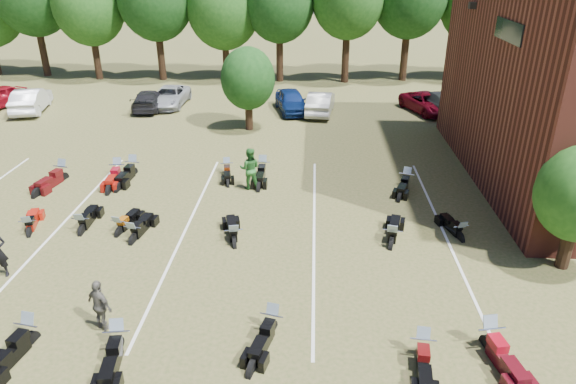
# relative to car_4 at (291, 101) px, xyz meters

# --- Properties ---
(ground) EXTENTS (160.00, 160.00, 0.00)m
(ground) POSITION_rel_car_4_xyz_m (-0.38, -19.42, -0.74)
(ground) COLOR brown
(ground) RESTS_ON ground
(car_1) EXTENTS (2.71, 5.04, 1.58)m
(car_1) POSITION_rel_car_4_xyz_m (-17.52, -0.82, 0.04)
(car_1) COLOR silver
(car_1) RESTS_ON ground
(car_2) EXTENTS (2.29, 4.77, 1.31)m
(car_2) POSITION_rel_car_4_xyz_m (-8.60, 1.04, -0.09)
(car_2) COLOR #94969C
(car_2) RESTS_ON ground
(car_3) EXTENTS (2.25, 4.58, 1.28)m
(car_3) POSITION_rel_car_4_xyz_m (-9.78, 0.18, -0.10)
(car_3) COLOR black
(car_3) RESTS_ON ground
(car_4) EXTENTS (2.73, 4.65, 1.49)m
(car_4) POSITION_rel_car_4_xyz_m (0.00, 0.00, 0.00)
(car_4) COLOR #0B1E53
(car_4) RESTS_ON ground
(car_5) EXTENTS (2.06, 4.60, 1.47)m
(car_5) POSITION_rel_car_4_xyz_m (1.96, -0.31, -0.01)
(car_5) COLOR #A4A39F
(car_5) RESTS_ON ground
(car_6) EXTENTS (3.65, 5.04, 1.28)m
(car_6) POSITION_rel_car_4_xyz_m (9.13, 0.30, -0.11)
(car_6) COLOR #5F0514
(car_6) RESTS_ON ground
(car_7) EXTENTS (3.09, 5.19, 1.41)m
(car_7) POSITION_rel_car_4_xyz_m (9.86, 0.45, -0.04)
(car_7) COLOR #393A3E
(car_7) RESTS_ON ground
(person_green) EXTENTS (0.95, 0.74, 1.94)m
(person_green) POSITION_rel_car_4_xyz_m (-1.31, -12.53, 0.23)
(person_green) COLOR #266626
(person_green) RESTS_ON ground
(person_grey) EXTENTS (1.01, 0.82, 1.61)m
(person_grey) POSITION_rel_car_4_xyz_m (-4.38, -22.35, 0.06)
(person_grey) COLOR #524F46
(person_grey) RESTS_ON ground
(motorcycle_1) EXTENTS (1.14, 2.48, 1.33)m
(motorcycle_1) POSITION_rel_car_4_xyz_m (-6.17, -23.08, -0.74)
(motorcycle_1) COLOR black
(motorcycle_1) RESTS_ON ground
(motorcycle_3) EXTENTS (1.09, 2.42, 1.30)m
(motorcycle_3) POSITION_rel_car_4_xyz_m (-3.64, -23.20, -0.74)
(motorcycle_3) COLOR black
(motorcycle_3) RESTS_ON ground
(motorcycle_4) EXTENTS (1.23, 2.32, 1.23)m
(motorcycle_4) POSITION_rel_car_4_xyz_m (0.44, -22.26, -0.74)
(motorcycle_4) COLOR black
(motorcycle_4) RESTS_ON ground
(motorcycle_5) EXTENTS (0.97, 2.29, 1.24)m
(motorcycle_5) POSITION_rel_car_4_xyz_m (4.50, -23.06, -0.74)
(motorcycle_5) COLOR black
(motorcycle_5) RESTS_ON ground
(motorcycle_6) EXTENTS (1.26, 2.61, 1.40)m
(motorcycle_6) POSITION_rel_car_4_xyz_m (6.37, -22.64, -0.74)
(motorcycle_6) COLOR #410911
(motorcycle_6) RESTS_ON ground
(motorcycle_7) EXTENTS (1.20, 2.15, 1.14)m
(motorcycle_7) POSITION_rel_car_4_xyz_m (-9.26, -17.16, -0.74)
(motorcycle_7) COLOR #9E170B
(motorcycle_7) RESTS_ON ground
(motorcycle_8) EXTENTS (1.04, 2.12, 1.13)m
(motorcycle_8) POSITION_rel_car_4_xyz_m (-5.82, -16.99, -0.74)
(motorcycle_8) COLOR black
(motorcycle_8) RESTS_ON ground
(motorcycle_9) EXTENTS (0.78, 2.21, 1.22)m
(motorcycle_9) POSITION_rel_car_4_xyz_m (-7.30, -16.94, -0.74)
(motorcycle_9) COLOR black
(motorcycle_9) RESTS_ON ground
(motorcycle_10) EXTENTS (1.01, 2.26, 1.22)m
(motorcycle_10) POSITION_rel_car_4_xyz_m (-5.10, -17.50, -0.74)
(motorcycle_10) COLOR black
(motorcycle_10) RESTS_ON ground
(motorcycle_11) EXTENTS (1.21, 2.34, 1.24)m
(motorcycle_11) POSITION_rel_car_4_xyz_m (-1.33, -17.55, -0.74)
(motorcycle_11) COLOR black
(motorcycle_11) RESTS_ON ground
(motorcycle_12) EXTENTS (1.27, 2.46, 1.31)m
(motorcycle_12) POSITION_rel_car_4_xyz_m (4.45, -17.35, -0.74)
(motorcycle_12) COLOR black
(motorcycle_12) RESTS_ON ground
(motorcycle_13) EXTENTS (1.16, 2.10, 1.12)m
(motorcycle_13) POSITION_rel_car_4_xyz_m (7.09, -16.72, -0.74)
(motorcycle_13) COLOR black
(motorcycle_13) RESTS_ON ground
(motorcycle_14) EXTENTS (1.27, 2.63, 1.41)m
(motorcycle_14) POSITION_rel_car_4_xyz_m (-10.30, -12.04, -0.74)
(motorcycle_14) COLOR #43090C
(motorcycle_14) RESTS_ON ground
(motorcycle_15) EXTENTS (1.00, 2.49, 1.35)m
(motorcycle_15) POSITION_rel_car_4_xyz_m (-7.77, -11.62, -0.74)
(motorcycle_15) COLOR maroon
(motorcycle_15) RESTS_ON ground
(motorcycle_16) EXTENTS (0.95, 2.52, 1.38)m
(motorcycle_16) POSITION_rel_car_4_xyz_m (-7.16, -11.27, -0.74)
(motorcycle_16) COLOR black
(motorcycle_16) RESTS_ON ground
(motorcycle_17) EXTENTS (0.98, 2.07, 1.11)m
(motorcycle_17) POSITION_rel_car_4_xyz_m (-2.65, -10.87, -0.74)
(motorcycle_17) COLOR black
(motorcycle_17) RESTS_ON ground
(motorcycle_18) EXTENTS (0.79, 2.42, 1.34)m
(motorcycle_18) POSITION_rel_car_4_xyz_m (-0.90, -10.93, -0.74)
(motorcycle_18) COLOR black
(motorcycle_18) RESTS_ON ground
(motorcycle_20) EXTENTS (1.38, 2.33, 1.24)m
(motorcycle_20) POSITION_rel_car_4_xyz_m (5.83, -11.93, -0.74)
(motorcycle_20) COLOR black
(motorcycle_20) RESTS_ON ground
(tree_line) EXTENTS (56.00, 6.00, 9.79)m
(tree_line) POSITION_rel_car_4_xyz_m (-1.38, 9.58, 5.57)
(tree_line) COLOR black
(tree_line) RESTS_ON ground
(young_tree_midfield) EXTENTS (3.20, 3.20, 4.70)m
(young_tree_midfield) POSITION_rel_car_4_xyz_m (-2.38, -3.92, 2.35)
(young_tree_midfield) COLOR black
(young_tree_midfield) RESTS_ON ground
(parking_lines) EXTENTS (20.10, 14.00, 0.01)m
(parking_lines) POSITION_rel_car_4_xyz_m (-3.38, -16.42, -0.74)
(parking_lines) COLOR silver
(parking_lines) RESTS_ON ground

